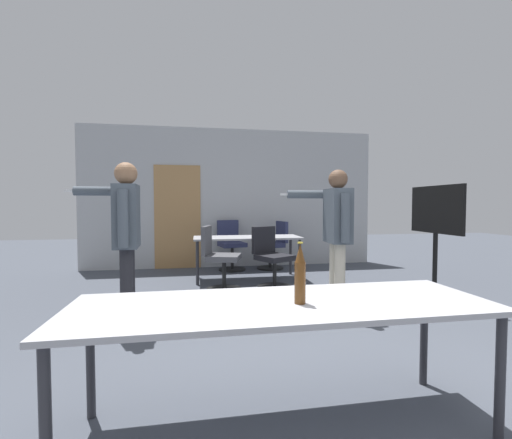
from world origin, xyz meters
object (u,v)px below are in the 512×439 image
office_chair_mid_tucked (271,259)px  beer_bottle (300,275)px  office_chair_near_pushed (274,246)px  tv_screen (436,231)px  person_left_plaid (336,226)px  office_chair_far_right (219,260)px  person_center_tall (125,227)px  office_chair_side_rolled (231,246)px

office_chair_mid_tucked → beer_bottle: 3.40m
office_chair_near_pushed → beer_bottle: (-0.95, -4.81, 0.44)m
beer_bottle → tv_screen: bearing=41.5°
office_chair_mid_tucked → tv_screen: bearing=124.2°
person_left_plaid → office_chair_far_right: size_ratio=1.77×
person_center_tall → beer_bottle: 2.30m
beer_bottle → office_chair_mid_tucked: bearing=80.2°
office_chair_near_pushed → office_chair_far_right: bearing=130.8°
person_center_tall → office_chair_side_rolled: size_ratio=1.77×
tv_screen → person_center_tall: 3.89m
tv_screen → office_chair_side_rolled: tv_screen is taller
office_chair_near_pushed → person_left_plaid: bearing=170.7°
office_chair_near_pushed → beer_bottle: size_ratio=2.78×
office_chair_near_pushed → beer_bottle: 4.93m
person_center_tall → beer_bottle: bearing=-149.3°
office_chair_side_rolled → office_chair_mid_tucked: office_chair_side_rolled is taller
office_chair_far_right → beer_bottle: size_ratio=2.82×
office_chair_side_rolled → office_chair_near_pushed: size_ratio=1.03×
person_center_tall → office_chair_mid_tucked: size_ratio=1.84×
tv_screen → office_chair_mid_tucked: size_ratio=1.65×
tv_screen → office_chair_mid_tucked: bearing=-116.8°
person_left_plaid → office_chair_far_right: 1.87m
office_chair_near_pushed → beer_bottle: bearing=156.8°
office_chair_side_rolled → beer_bottle: size_ratio=2.85×
office_chair_side_rolled → office_chair_far_right: (-0.34, -1.60, -0.01)m
tv_screen → beer_bottle: size_ratio=4.51×
person_left_plaid → office_chair_mid_tucked: bearing=25.7°
office_chair_mid_tucked → office_chair_near_pushed: bearing=-133.0°
person_center_tall → office_chair_side_rolled: (1.38, 2.94, -0.57)m
office_chair_side_rolled → office_chair_near_pushed: office_chair_side_rolled is taller
person_left_plaid → office_chair_near_pushed: size_ratio=1.80×
office_chair_near_pushed → office_chair_mid_tucked: size_ratio=1.01×
person_left_plaid → office_chair_mid_tucked: person_left_plaid is taller
person_center_tall → office_chair_mid_tucked: bearing=-55.8°
person_center_tall → beer_bottle: person_center_tall is taller
tv_screen → office_chair_near_pushed: bearing=-146.8°
office_chair_side_rolled → beer_bottle: bearing=75.2°
person_center_tall → office_chair_far_right: (1.04, 1.35, -0.58)m
office_chair_side_rolled → beer_bottle: (-0.10, -4.85, 0.43)m
tv_screen → office_chair_side_rolled: size_ratio=1.58×
person_left_plaid → office_chair_near_pushed: 2.83m
beer_bottle → office_chair_near_pushed: bearing=78.9°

